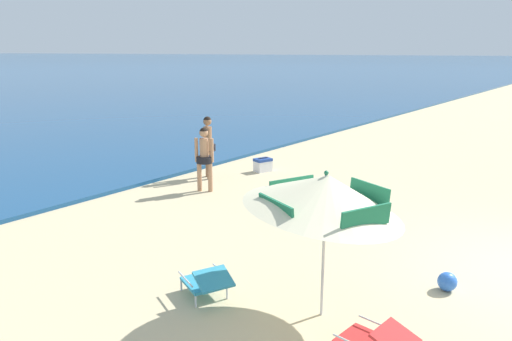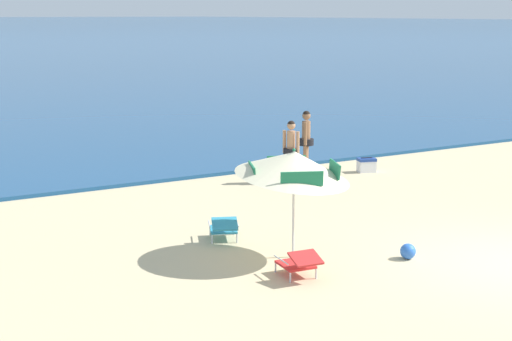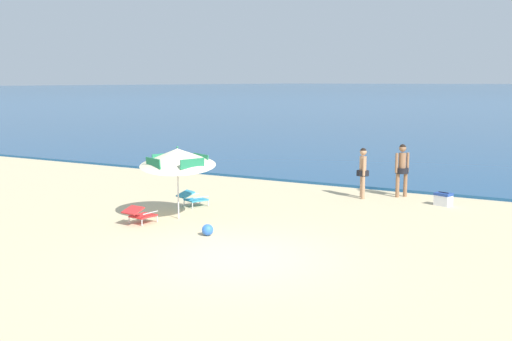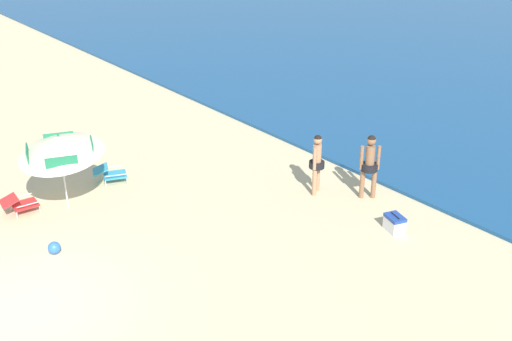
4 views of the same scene
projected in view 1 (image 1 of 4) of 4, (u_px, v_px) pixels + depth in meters
name	position (u px, v px, depth m)	size (l,w,h in m)	color
beach_umbrella_striped_main	(326.00, 193.00, 6.21)	(2.89, 2.90, 2.13)	silver
lounge_chair_under_umbrella	(207.00, 281.00, 6.99)	(0.83, 1.01, 0.51)	teal
lounge_chair_beside_umbrella	(376.00, 341.00, 5.55)	(0.64, 0.92, 0.50)	red
person_standing_near_shore	(208.00, 143.00, 13.54)	(0.43, 0.43, 1.76)	#8C6042
person_standing_beside	(204.00, 155.00, 12.24)	(0.41, 0.45, 1.66)	tan
cooler_box	(263.00, 165.00, 14.46)	(0.58, 0.49, 0.43)	white
beach_ball	(447.00, 282.00, 7.26)	(0.29, 0.29, 0.29)	blue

